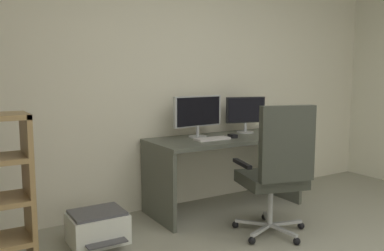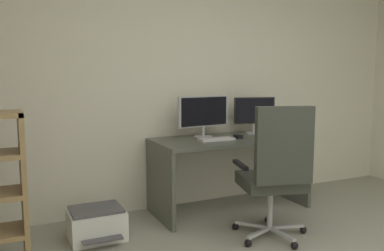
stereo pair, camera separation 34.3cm
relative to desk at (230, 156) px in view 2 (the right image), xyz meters
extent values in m
cube|color=silver|center=(-0.31, 0.41, 0.74)|extent=(5.37, 0.10, 2.56)
cube|color=#505348|center=(0.00, 0.00, 0.17)|extent=(1.51, 0.67, 0.04)
cube|color=#505348|center=(-0.74, 0.00, -0.19)|extent=(0.04, 0.65, 0.68)
cube|color=#505348|center=(0.74, 0.00, -0.19)|extent=(0.04, 0.65, 0.68)
cylinder|color=#B2B5B7|center=(-0.23, 0.14, 0.19)|extent=(0.18, 0.18, 0.01)
cylinder|color=#B2B5B7|center=(-0.23, 0.14, 0.25)|extent=(0.03, 0.03, 0.11)
cube|color=#B7BABC|center=(-0.23, 0.14, 0.44)|extent=(0.55, 0.08, 0.30)
cube|color=black|center=(-0.23, 0.12, 0.44)|extent=(0.51, 0.05, 0.28)
cylinder|color=#B2B5B7|center=(0.37, 0.14, 0.19)|extent=(0.18, 0.18, 0.01)
cylinder|color=#B2B5B7|center=(0.37, 0.14, 0.25)|extent=(0.03, 0.03, 0.11)
cube|color=black|center=(0.37, 0.14, 0.43)|extent=(0.43, 0.13, 0.27)
cube|color=black|center=(0.36, 0.12, 0.43)|extent=(0.39, 0.10, 0.25)
cube|color=silver|center=(-0.19, -0.07, 0.20)|extent=(0.34, 0.13, 0.02)
cube|color=black|center=(0.05, -0.06, 0.20)|extent=(0.07, 0.11, 0.03)
cube|color=#B7BABC|center=(0.10, -0.77, -0.47)|extent=(0.30, 0.11, 0.02)
sphere|color=black|center=(0.24, -0.81, -0.51)|extent=(0.06, 0.06, 0.06)
cube|color=#B7BABC|center=(0.04, -0.60, -0.47)|extent=(0.19, 0.27, 0.02)
sphere|color=black|center=(0.12, -0.48, -0.51)|extent=(0.06, 0.06, 0.06)
cube|color=#B7BABC|center=(-0.14, -0.61, -0.47)|extent=(0.21, 0.25, 0.02)
sphere|color=black|center=(-0.23, -0.49, -0.51)|extent=(0.06, 0.06, 0.06)
cube|color=#B7BABC|center=(-0.19, -0.78, -0.47)|extent=(0.29, 0.14, 0.02)
sphere|color=black|center=(-0.33, -0.83, -0.51)|extent=(0.06, 0.06, 0.06)
cube|color=#B7BABC|center=(-0.04, -0.88, -0.47)|extent=(0.05, 0.30, 0.02)
sphere|color=black|center=(-0.03, -1.03, -0.51)|extent=(0.06, 0.06, 0.06)
cylinder|color=#B7BABC|center=(-0.05, -0.73, -0.29)|extent=(0.04, 0.04, 0.34)
cube|color=#363931|center=(-0.05, -0.73, -0.07)|extent=(0.59, 0.56, 0.10)
cube|color=#363931|center=(-0.11, -0.97, 0.27)|extent=(0.45, 0.19, 0.59)
cube|color=black|center=(-0.30, -0.66, 0.08)|extent=(0.12, 0.31, 0.03)
cube|color=black|center=(0.21, -0.80, 0.08)|extent=(0.12, 0.31, 0.03)
cube|color=#9C7C4C|center=(-1.90, -0.47, 0.01)|extent=(0.03, 0.32, 1.10)
cube|color=white|center=(-1.36, -0.16, -0.42)|extent=(0.44, 0.35, 0.24)
cube|color=#4C4C51|center=(-1.36, -0.16, -0.29)|extent=(0.40, 0.32, 0.02)
cube|color=#4C4C51|center=(-1.36, -0.38, -0.46)|extent=(0.31, 0.10, 0.01)
camera|label=1|loc=(-2.33, -3.21, 0.80)|focal=37.98mm
camera|label=2|loc=(-2.03, -3.38, 0.80)|focal=37.98mm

